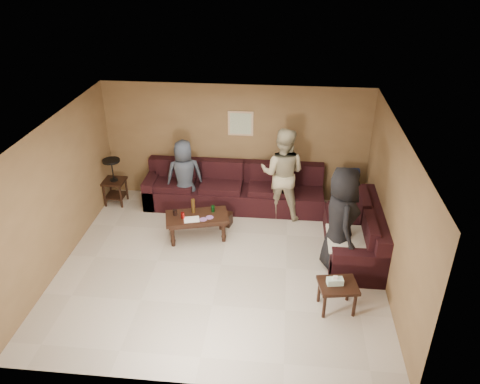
{
  "coord_description": "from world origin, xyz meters",
  "views": [
    {
      "loc": [
        0.98,
        -6.5,
        5.04
      ],
      "look_at": [
        0.25,
        0.85,
        1.0
      ],
      "focal_mm": 35.0,
      "sensor_mm": 36.0,
      "label": 1
    }
  ],
  "objects": [
    {
      "name": "room",
      "position": [
        0.0,
        0.0,
        1.66
      ],
      "size": [
        5.6,
        5.5,
        2.5
      ],
      "color": "beige",
      "rests_on": "ground"
    },
    {
      "name": "waste_bin",
      "position": [
        -0.07,
        1.3,
        0.13
      ],
      "size": [
        0.26,
        0.26,
        0.26
      ],
      "primitive_type": "cube",
      "rotation": [
        0.0,
        0.0,
        -0.22
      ],
      "color": "black",
      "rests_on": "ground"
    },
    {
      "name": "person_left",
      "position": [
        -0.99,
        1.85,
        0.76
      ],
      "size": [
        0.85,
        0.66,
        1.53
      ],
      "primitive_type": "imported",
      "rotation": [
        0.0,
        0.0,
        3.4
      ],
      "color": "#333A46",
      "rests_on": "ground"
    },
    {
      "name": "sectional_sofa",
      "position": [
        0.81,
        1.52,
        0.33
      ],
      "size": [
        4.65,
        2.9,
        0.97
      ],
      "color": "black",
      "rests_on": "ground"
    },
    {
      "name": "end_table_left",
      "position": [
        -2.53,
        1.93,
        0.53
      ],
      "size": [
        0.46,
        0.46,
        1.02
      ],
      "rotation": [
        0.0,
        0.0,
        -0.03
      ],
      "color": "black",
      "rests_on": "ground"
    },
    {
      "name": "person_right",
      "position": [
        2.0,
        0.21,
        0.93
      ],
      "size": [
        0.7,
        0.98,
        1.86
      ],
      "primitive_type": "imported",
      "rotation": [
        0.0,
        0.0,
        1.7
      ],
      "color": "black",
      "rests_on": "ground"
    },
    {
      "name": "side_table_right",
      "position": [
        1.9,
        -0.91,
        0.41
      ],
      "size": [
        0.64,
        0.56,
        0.62
      ],
      "rotation": [
        0.0,
        0.0,
        0.17
      ],
      "color": "black",
      "rests_on": "ground"
    },
    {
      "name": "person_middle",
      "position": [
        1.0,
        1.81,
        0.94
      ],
      "size": [
        1.03,
        0.87,
        1.88
      ],
      "primitive_type": "imported",
      "rotation": [
        0.0,
        0.0,
        2.95
      ],
      "color": "tan",
      "rests_on": "ground"
    },
    {
      "name": "wall_art",
      "position": [
        0.1,
        2.48,
        1.7
      ],
      "size": [
        0.52,
        0.04,
        0.52
      ],
      "color": "tan",
      "rests_on": "ground"
    },
    {
      "name": "coffee_table",
      "position": [
        -0.56,
        0.8,
        0.41
      ],
      "size": [
        1.26,
        0.85,
        0.76
      ],
      "rotation": [
        0.0,
        0.0,
        0.26
      ],
      "color": "black",
      "rests_on": "ground"
    }
  ]
}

